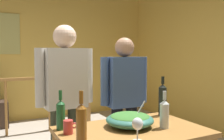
# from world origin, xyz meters

# --- Properties ---
(back_wall) EXTENTS (5.65, 0.10, 2.85)m
(back_wall) POSITION_xyz_m (0.00, 2.83, 1.43)
(back_wall) COLOR gold
(back_wall) RESTS_ON ground_plane
(side_wall_right) EXTENTS (0.10, 4.24, 2.85)m
(side_wall_right) POSITION_xyz_m (2.83, 0.85, 1.43)
(side_wall_right) COLOR gold
(side_wall_right) RESTS_ON ground_plane
(framed_picture) EXTENTS (0.64, 0.03, 0.81)m
(framed_picture) POSITION_xyz_m (-0.38, 2.77, 1.77)
(framed_picture) COLOR tan
(stair_railing) EXTENTS (3.70, 0.10, 1.02)m
(stair_railing) POSITION_xyz_m (-0.22, 1.87, 0.66)
(stair_railing) COLOR #9E6B33
(stair_railing) RESTS_ON ground_plane
(serving_table) EXTENTS (1.17, 0.76, 0.77)m
(serving_table) POSITION_xyz_m (0.37, -0.90, 0.68)
(serving_table) COLOR #9E6B33
(serving_table) RESTS_ON ground_plane
(salad_bowl) EXTENTS (0.40, 0.40, 0.21)m
(salad_bowl) POSITION_xyz_m (0.39, -0.82, 0.83)
(salad_bowl) COLOR #337060
(salad_bowl) RESTS_ON serving_table
(wine_glass) EXTENTS (0.08, 0.08, 0.17)m
(wine_glass) POSITION_xyz_m (0.26, -1.15, 0.88)
(wine_glass) COLOR silver
(wine_glass) RESTS_ON serving_table
(wine_bottle_amber) EXTENTS (0.07, 0.07, 0.38)m
(wine_bottle_amber) POSITION_xyz_m (-0.14, -1.11, 0.92)
(wine_bottle_amber) COLOR brown
(wine_bottle_amber) RESTS_ON serving_table
(wine_bottle_dark) EXTENTS (0.08, 0.08, 0.39)m
(wine_bottle_dark) POSITION_xyz_m (0.88, -0.63, 0.93)
(wine_bottle_dark) COLOR black
(wine_bottle_dark) RESTS_ON serving_table
(wine_bottle_clear) EXTENTS (0.08, 0.08, 0.31)m
(wine_bottle_clear) POSITION_xyz_m (0.63, -0.98, 0.89)
(wine_bottle_clear) COLOR silver
(wine_bottle_clear) RESTS_ON serving_table
(wine_bottle_green) EXTENTS (0.07, 0.07, 0.32)m
(wine_bottle_green) POSITION_xyz_m (-0.15, -0.64, 0.89)
(wine_bottle_green) COLOR #1E5628
(wine_bottle_green) RESTS_ON serving_table
(mug_red) EXTENTS (0.11, 0.07, 0.11)m
(mug_red) POSITION_xyz_m (-0.12, -0.77, 0.82)
(mug_red) COLOR #B7332D
(mug_red) RESTS_ON serving_table
(person_standing_left) EXTENTS (0.60, 0.24, 1.66)m
(person_standing_left) POSITION_xyz_m (0.03, -0.17, 0.99)
(person_standing_left) COLOR #2D3323
(person_standing_left) RESTS_ON ground_plane
(person_standing_right) EXTENTS (0.57, 0.24, 1.56)m
(person_standing_right) POSITION_xyz_m (0.71, -0.17, 0.91)
(person_standing_right) COLOR black
(person_standing_right) RESTS_ON ground_plane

